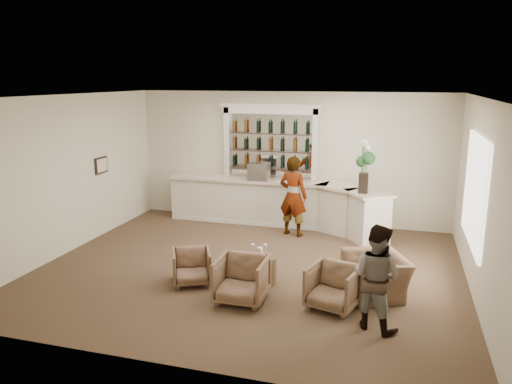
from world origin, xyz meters
TOP-DOWN VIEW (x-y plane):
  - ground at (0.00, 0.00)m, footprint 8.00×8.00m
  - room_shell at (0.16, 0.71)m, footprint 8.04×7.02m
  - bar_counter at (-0.16, 3.00)m, footprint 5.72×1.80m
  - back_bar_alcove at (-0.50, 3.41)m, footprint 2.64×0.25m
  - cocktail_table at (0.35, -0.60)m, footprint 0.64×0.64m
  - sommelier at (0.34, 2.34)m, footprint 0.77×0.60m
  - guest at (2.45, -1.72)m, footprint 0.96×0.88m
  - armchair_left at (-0.80, -0.96)m, footprint 0.90×0.91m
  - armchair_center at (0.29, -1.41)m, footprint 0.81×0.84m
  - armchair_right at (1.78, -1.23)m, footprint 0.93×0.94m
  - armchair_far at (2.40, -0.54)m, footprint 1.29×1.36m
  - espresso_machine at (-0.67, 2.97)m, footprint 0.50×0.43m
  - flower_vase at (1.93, 2.26)m, footprint 0.31×0.31m
  - wine_glass_bar_left at (0.32, 3.07)m, footprint 0.07×0.07m
  - wine_glass_bar_right at (-0.47, 2.99)m, footprint 0.07×0.07m
  - wine_glass_tbl_a at (0.23, -0.57)m, footprint 0.07×0.07m
  - wine_glass_tbl_b at (0.45, -0.52)m, footprint 0.07×0.07m
  - wine_glass_tbl_c at (0.39, -0.73)m, footprint 0.07×0.07m
  - napkin_holder at (0.33, -0.46)m, footprint 0.08×0.08m

SIDE VIEW (x-z plane):
  - ground at x=0.00m, z-range 0.00..0.00m
  - cocktail_table at x=0.35m, z-range 0.00..0.50m
  - armchair_left at x=-0.80m, z-range 0.00..0.62m
  - armchair_far at x=2.40m, z-range 0.00..0.69m
  - armchair_right at x=1.78m, z-range 0.00..0.71m
  - armchair_center at x=0.29m, z-range 0.00..0.76m
  - napkin_holder at x=0.33m, z-range 0.50..0.62m
  - bar_counter at x=-0.16m, z-range 0.00..1.14m
  - wine_glass_tbl_a at x=0.23m, z-range 0.50..0.71m
  - wine_glass_tbl_b at x=0.45m, z-range 0.50..0.71m
  - wine_glass_tbl_c at x=0.39m, z-range 0.50..0.71m
  - guest at x=2.45m, z-range 0.00..1.59m
  - sommelier at x=0.34m, z-range 0.00..1.88m
  - wine_glass_bar_left at x=0.32m, z-range 1.14..1.35m
  - wine_glass_bar_right at x=-0.47m, z-range 1.14..1.35m
  - espresso_machine at x=-0.67m, z-range 1.14..1.57m
  - flower_vase at x=1.93m, z-range 1.21..2.40m
  - back_bar_alcove at x=-0.50m, z-range 0.53..3.53m
  - room_shell at x=0.16m, z-range 0.68..4.00m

